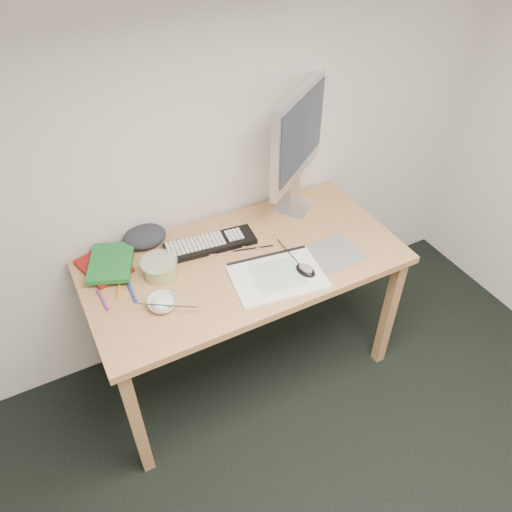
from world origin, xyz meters
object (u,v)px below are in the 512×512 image
at_px(sketchpad, 277,276).
at_px(rice_bowl, 163,303).
at_px(keyboard, 210,244).
at_px(monitor, 298,137).
at_px(desk, 244,273).

bearing_deg(sketchpad, rice_bowl, -178.97).
relative_size(keyboard, monitor, 0.67).
bearing_deg(monitor, keyboard, 153.56).
relative_size(monitor, rice_bowl, 5.09).
relative_size(sketchpad, keyboard, 0.93).
xyz_separation_m(desk, sketchpad, (0.07, -0.17, 0.09)).
bearing_deg(desk, monitor, 30.81).
bearing_deg(rice_bowl, keyboard, 39.25).
height_order(monitor, rice_bowl, monitor).
bearing_deg(desk, keyboard, 121.69).
bearing_deg(sketchpad, desk, 121.65).
bearing_deg(keyboard, rice_bowl, -134.47).
bearing_deg(rice_bowl, sketchpad, -7.15).
distance_m(desk, keyboard, 0.20).
bearing_deg(keyboard, sketchpad, -56.16).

